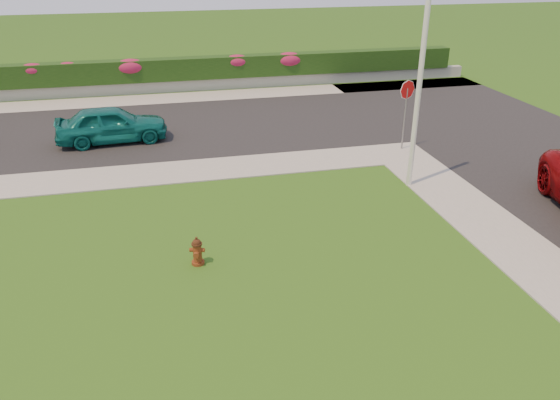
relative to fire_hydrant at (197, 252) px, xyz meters
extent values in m
plane|color=black|center=(0.96, -2.96, -0.34)|extent=(120.00, 120.00, 0.00)
cube|color=black|center=(-4.04, 11.04, -0.32)|extent=(26.00, 8.00, 0.04)
cube|color=gray|center=(-5.04, 6.04, -0.32)|extent=(24.00, 2.00, 0.04)
cube|color=gray|center=(7.96, 6.04, -0.32)|extent=(2.00, 2.00, 0.04)
cube|color=gray|center=(-0.04, 16.04, -0.32)|extent=(34.00, 2.00, 0.04)
cube|color=gray|center=(-0.04, 17.54, -0.04)|extent=(34.00, 0.40, 0.60)
cube|color=black|center=(-0.04, 17.64, 0.81)|extent=(32.00, 0.90, 1.10)
cylinder|color=#4D170C|center=(0.00, 0.01, -0.31)|extent=(0.31, 0.31, 0.07)
cylinder|color=#4D170C|center=(0.00, 0.01, -0.03)|extent=(0.21, 0.21, 0.47)
cylinder|color=black|center=(0.00, 0.01, 0.20)|extent=(0.26, 0.26, 0.05)
sphere|color=black|center=(0.00, 0.01, 0.23)|extent=(0.21, 0.21, 0.21)
cylinder|color=black|center=(0.00, 0.01, 0.35)|extent=(0.06, 0.06, 0.06)
cylinder|color=#4D170C|center=(-0.13, 0.04, 0.04)|extent=(0.11, 0.12, 0.10)
cylinder|color=#4D170C|center=(0.13, -0.03, 0.04)|extent=(0.11, 0.12, 0.10)
cylinder|color=#4D170C|center=(-0.04, -0.13, -0.02)|extent=(0.16, 0.14, 0.14)
imported|color=#0C5C57|center=(-2.35, 9.74, 0.40)|extent=(4.26, 1.97, 1.41)
cylinder|color=silver|center=(7.03, 3.25, 2.80)|extent=(0.16, 0.16, 6.29)
cylinder|color=slate|center=(8.25, 6.44, 0.82)|extent=(0.06, 0.06, 2.33)
cylinder|color=#AD0B0E|center=(8.25, 6.44, 1.93)|extent=(0.64, 0.27, 0.68)
cylinder|color=white|center=(8.25, 6.44, 1.93)|extent=(0.68, 0.27, 0.72)
ellipsoid|color=#A21B49|center=(-6.34, 17.54, 1.11)|extent=(1.22, 0.79, 0.61)
ellipsoid|color=#A21B49|center=(-4.69, 17.54, 1.15)|extent=(1.03, 0.66, 0.52)
ellipsoid|color=#A21B49|center=(-1.69, 17.54, 1.05)|extent=(1.57, 1.01, 0.78)
ellipsoid|color=#A21B49|center=(3.79, 17.54, 1.09)|extent=(1.36, 0.87, 0.68)
ellipsoid|color=#A21B49|center=(6.62, 17.54, 1.05)|extent=(1.55, 0.99, 0.77)
camera|label=1|loc=(-0.64, -11.43, 6.63)|focal=35.00mm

